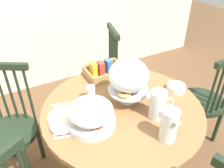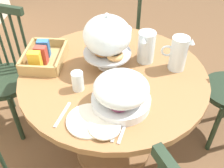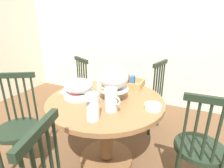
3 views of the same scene
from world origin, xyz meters
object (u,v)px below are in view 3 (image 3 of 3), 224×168
Objects in this scene: fruit_platter_covered at (79,88)px; cereal_basket at (128,82)px; china_plate_large at (77,89)px; drinking_glass at (100,85)px; cereal_bowl at (153,107)px; pastry_stand_with_dome at (114,79)px; windsor_chair_by_cabinet at (148,98)px; windsor_chair_near_window at (199,150)px; windsor_chair_facing_door at (74,96)px; windsor_chair_far_side at (19,128)px; orange_juice_pitcher at (93,108)px; dining_table at (106,120)px; milk_pitcher at (111,101)px; china_plate_small at (69,90)px.

cereal_basket is at bearing 56.00° from fruit_platter_covered.
china_plate_large is 0.25m from drinking_glass.
pastry_stand_with_dome is at bearing 170.40° from cereal_bowl.
windsor_chair_by_cabinet reaches higher than cereal_basket.
windsor_chair_near_window is 1.00× the size of windsor_chair_facing_door.
china_plate_large is at bearing -157.60° from drinking_glass.
drinking_glass is at bearing -120.85° from windsor_chair_by_cabinet.
windsor_chair_far_side is 4.70× the size of orange_juice_pitcher.
dining_table is 0.52m from cereal_basket.
windsor_chair_far_side reaches higher than cereal_bowl.
windsor_chair_by_cabinet is 4.70× the size of orange_juice_pitcher.
pastry_stand_with_dome is 3.13× the size of drinking_glass.
windsor_chair_far_side is 1.22m from cereal_basket.
pastry_stand_with_dome reaches higher than china_plate_large.
cereal_bowl is (0.39, -0.07, -0.17)m from pastry_stand_with_dome.
cereal_basket is 0.58m from china_plate_large.
windsor_chair_by_cabinet is at bearing 82.89° from orange_juice_pitcher.
fruit_platter_covered is 0.21m from china_plate_large.
milk_pitcher is at bearing -94.73° from windsor_chair_by_cabinet.
windsor_chair_far_side reaches higher than china_plate_large.
windsor_chair_near_window reaches higher than china_plate_small.
orange_juice_pitcher is 0.51m from cereal_bowl.
windsor_chair_by_cabinet is 3.25× the size of fruit_platter_covered.
windsor_chair_near_window is 1.64m from windsor_chair_facing_door.
windsor_chair_near_window reaches higher than cereal_basket.
china_plate_small reaches higher than china_plate_large.
dining_table is 5.02× the size of china_plate_large.
fruit_platter_covered is 1.54× the size of milk_pitcher.
pastry_stand_with_dome is 0.42m from orange_juice_pitcher.
drinking_glass is at bearing 66.49° from fruit_platter_covered.
milk_pitcher is 0.89× the size of china_plate_large.
milk_pitcher is at bearing -152.39° from cereal_bowl.
fruit_platter_covered is 0.95× the size of cereal_basket.
windsor_chair_by_cabinet is 1.09m from china_plate_small.
milk_pitcher is (0.08, -0.23, -0.11)m from pastry_stand_with_dome.
windsor_chair_far_side is at bearing -177.53° from orange_juice_pitcher.
windsor_chair_facing_door is at bearing 87.89° from windsor_chair_far_side.
windsor_chair_by_cabinet reaches higher than milk_pitcher.
milk_pitcher is at bearing -52.05° from dining_table.
windsor_chair_facing_door is 6.96× the size of cereal_bowl.
milk_pitcher is at bearing 70.38° from orange_juice_pitcher.
milk_pitcher is at bearing -83.63° from cereal_basket.
windsor_chair_by_cabinet is 6.96× the size of cereal_bowl.
milk_pitcher is at bearing -17.57° from fruit_platter_covered.
fruit_platter_covered is 0.46m from orange_juice_pitcher.
windsor_chair_facing_door reaches higher than drinking_glass.
cereal_bowl reaches higher than china_plate_small.
windsor_chair_by_cabinet is 2.83× the size of pastry_stand_with_dome.
cereal_basket is at bearing 129.49° from cereal_bowl.
milk_pitcher is 1.77× the size of drinking_glass.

